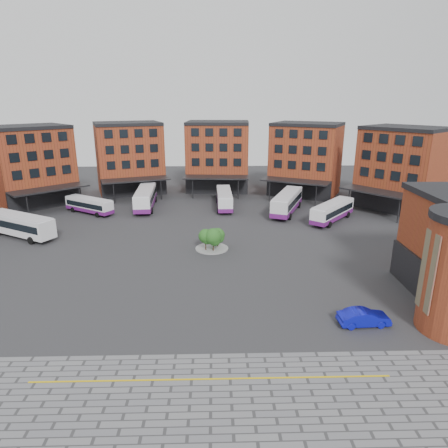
{
  "coord_description": "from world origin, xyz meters",
  "views": [
    {
      "loc": [
        2.31,
        -37.98,
        19.35
      ],
      "look_at": [
        3.59,
        10.35,
        4.0
      ],
      "focal_mm": 32.0,
      "sensor_mm": 36.0,
      "label": 1
    }
  ],
  "objects_px": {
    "blue_car": "(364,317)",
    "bus_e": "(287,202)",
    "bus_f": "(332,211)",
    "tree_island": "(213,238)",
    "bus_a": "(20,224)",
    "bus_b": "(89,205)",
    "bus_c": "(145,198)",
    "bus_d": "(224,199)"
  },
  "relations": [
    {
      "from": "bus_a",
      "to": "bus_e",
      "type": "xyz_separation_m",
      "value": [
        40.74,
        11.79,
        -0.06
      ]
    },
    {
      "from": "tree_island",
      "to": "bus_e",
      "type": "relative_size",
      "value": 0.34
    },
    {
      "from": "bus_c",
      "to": "blue_car",
      "type": "bearing_deg",
      "value": -60.48
    },
    {
      "from": "bus_b",
      "to": "bus_d",
      "type": "relative_size",
      "value": 0.84
    },
    {
      "from": "tree_island",
      "to": "bus_f",
      "type": "relative_size",
      "value": 0.44
    },
    {
      "from": "bus_e",
      "to": "bus_a",
      "type": "bearing_deg",
      "value": -141.39
    },
    {
      "from": "blue_car",
      "to": "bus_e",
      "type": "bearing_deg",
      "value": -3.12
    },
    {
      "from": "bus_d",
      "to": "bus_b",
      "type": "bearing_deg",
      "value": -173.25
    },
    {
      "from": "bus_b",
      "to": "blue_car",
      "type": "xyz_separation_m",
      "value": [
        34.95,
        -36.95,
        -0.74
      ]
    },
    {
      "from": "blue_car",
      "to": "tree_island",
      "type": "bearing_deg",
      "value": 31.82
    },
    {
      "from": "bus_a",
      "to": "bus_c",
      "type": "distance_m",
      "value": 22.06
    },
    {
      "from": "tree_island",
      "to": "bus_c",
      "type": "xyz_separation_m",
      "value": [
        -12.3,
        21.61,
        0.19
      ]
    },
    {
      "from": "bus_e",
      "to": "bus_f",
      "type": "xyz_separation_m",
      "value": [
        6.55,
        -5.12,
        -0.24
      ]
    },
    {
      "from": "bus_c",
      "to": "bus_d",
      "type": "distance_m",
      "value": 14.4
    },
    {
      "from": "bus_f",
      "to": "blue_car",
      "type": "xyz_separation_m",
      "value": [
        -6.12,
        -31.26,
        -0.94
      ]
    },
    {
      "from": "bus_a",
      "to": "bus_b",
      "type": "distance_m",
      "value": 13.85
    },
    {
      "from": "bus_a",
      "to": "bus_e",
      "type": "distance_m",
      "value": 42.42
    },
    {
      "from": "bus_d",
      "to": "bus_f",
      "type": "distance_m",
      "value": 19.53
    },
    {
      "from": "bus_f",
      "to": "blue_car",
      "type": "height_order",
      "value": "bus_f"
    },
    {
      "from": "bus_e",
      "to": "bus_c",
      "type": "bearing_deg",
      "value": -166.37
    },
    {
      "from": "bus_b",
      "to": "bus_d",
      "type": "bearing_deg",
      "value": -49.49
    },
    {
      "from": "tree_island",
      "to": "bus_e",
      "type": "xyz_separation_m",
      "value": [
        12.97,
        17.67,
        0.19
      ]
    },
    {
      "from": "tree_island",
      "to": "bus_b",
      "type": "xyz_separation_m",
      "value": [
        -21.56,
        18.25,
        -0.25
      ]
    },
    {
      "from": "bus_f",
      "to": "bus_b",
      "type": "bearing_deg",
      "value": -147.18
    },
    {
      "from": "tree_island",
      "to": "bus_c",
      "type": "distance_m",
      "value": 24.87
    },
    {
      "from": "tree_island",
      "to": "bus_b",
      "type": "bearing_deg",
      "value": 139.75
    },
    {
      "from": "bus_d",
      "to": "bus_f",
      "type": "xyz_separation_m",
      "value": [
        17.43,
        -8.82,
        -0.02
      ]
    },
    {
      "from": "tree_island",
      "to": "blue_car",
      "type": "bearing_deg",
      "value": -54.38
    },
    {
      "from": "bus_c",
      "to": "bus_b",
      "type": "bearing_deg",
      "value": -163.04
    },
    {
      "from": "bus_c",
      "to": "blue_car",
      "type": "height_order",
      "value": "bus_c"
    },
    {
      "from": "bus_d",
      "to": "blue_car",
      "type": "bearing_deg",
      "value": -75.04
    },
    {
      "from": "bus_a",
      "to": "blue_car",
      "type": "xyz_separation_m",
      "value": [
        41.17,
        -24.58,
        -1.24
      ]
    },
    {
      "from": "bus_d",
      "to": "bus_e",
      "type": "distance_m",
      "value": 11.49
    },
    {
      "from": "bus_a",
      "to": "bus_f",
      "type": "relative_size",
      "value": 1.16
    },
    {
      "from": "tree_island",
      "to": "bus_a",
      "type": "height_order",
      "value": "bus_a"
    },
    {
      "from": "bus_b",
      "to": "bus_f",
      "type": "height_order",
      "value": "bus_f"
    },
    {
      "from": "bus_e",
      "to": "blue_car",
      "type": "xyz_separation_m",
      "value": [
        0.43,
        -36.38,
        -1.18
      ]
    },
    {
      "from": "bus_c",
      "to": "bus_e",
      "type": "xyz_separation_m",
      "value": [
        25.27,
        -3.93,
        0.0
      ]
    },
    {
      "from": "bus_c",
      "to": "blue_car",
      "type": "relative_size",
      "value": 2.8
    },
    {
      "from": "bus_f",
      "to": "tree_island",
      "type": "bearing_deg",
      "value": -106.54
    },
    {
      "from": "bus_f",
      "to": "blue_car",
      "type": "bearing_deg",
      "value": -60.37
    },
    {
      "from": "bus_a",
      "to": "blue_car",
      "type": "distance_m",
      "value": 47.97
    }
  ]
}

